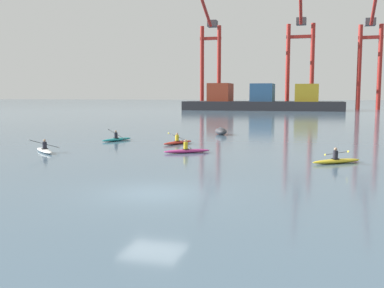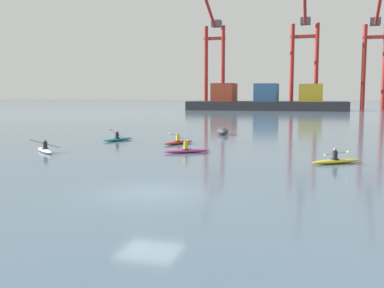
{
  "view_description": "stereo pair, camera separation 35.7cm",
  "coord_description": "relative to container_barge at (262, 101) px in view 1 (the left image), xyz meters",
  "views": [
    {
      "loc": [
        6.44,
        -16.99,
        4.04
      ],
      "look_at": [
        -2.05,
        13.31,
        0.6
      ],
      "focal_mm": 41.66,
      "sensor_mm": 36.0,
      "label": 1
    },
    {
      "loc": [
        6.78,
        -16.89,
        4.04
      ],
      "look_at": [
        -2.05,
        13.31,
        0.6
      ],
      "focal_mm": 41.66,
      "sensor_mm": 36.0,
      "label": 2
    }
  ],
  "objects": [
    {
      "name": "kayak_teal",
      "position": [
        -2.56,
        -87.14,
        -2.37
      ],
      "size": [
        2.03,
        3.37,
        1.05
      ],
      "color": "teal",
      "rests_on": "ground"
    },
    {
      "name": "kayak_yellow",
      "position": [
        15.8,
        -95.69,
        -2.37
      ],
      "size": [
        3.09,
        2.51,
        0.95
      ],
      "color": "yellow",
      "rests_on": "ground"
    },
    {
      "name": "gantry_crane_west_mid",
      "position": [
        9.5,
        9.42,
        14.39
      ],
      "size": [
        8.05,
        18.31,
        34.69
      ],
      "color": "maroon",
      "rests_on": "ground"
    },
    {
      "name": "ground_plane",
      "position": [
        8.14,
        -106.38,
        -2.55
      ],
      "size": [
        800.0,
        800.0,
        0.0
      ],
      "primitive_type": "plane",
      "color": "slate"
    },
    {
      "name": "kayak_red",
      "position": [
        3.48,
        -88.15,
        -2.37
      ],
      "size": [
        2.05,
        3.34,
        0.95
      ],
      "color": "red",
      "rests_on": "ground"
    },
    {
      "name": "kayak_white",
      "position": [
        -4.04,
        -95.92,
        -2.37
      ],
      "size": [
        2.94,
        2.71,
        1.01
      ],
      "color": "silver",
      "rests_on": "ground"
    },
    {
      "name": "container_barge",
      "position": [
        0.0,
        0.0,
        0.0
      ],
      "size": [
        42.94,
        11.69,
        7.41
      ],
      "color": "#28282D",
      "rests_on": "ground"
    },
    {
      "name": "gantry_crane_east_mid",
      "position": [
        28.35,
        10.22,
        14.13
      ],
      "size": [
        6.55,
        20.31,
        34.39
      ],
      "color": "maroon",
      "rests_on": "ground"
    },
    {
      "name": "gantry_crane_west",
      "position": [
        -17.24,
        10.78,
        14.32
      ],
      "size": [
        6.54,
        17.61,
        32.48
      ],
      "color": "maroon",
      "rests_on": "ground"
    },
    {
      "name": "capsized_dinghy",
      "position": [
        5.07,
        -78.36,
        -2.2
      ],
      "size": [
        2.04,
        2.82,
        0.76
      ],
      "color": "#38383D",
      "rests_on": "ground"
    },
    {
      "name": "kayak_magenta",
      "position": [
        5.82,
        -93.44,
        -2.37
      ],
      "size": [
        3.17,
        2.37,
        0.95
      ],
      "color": "#C13384",
      "rests_on": "ground"
    }
  ]
}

